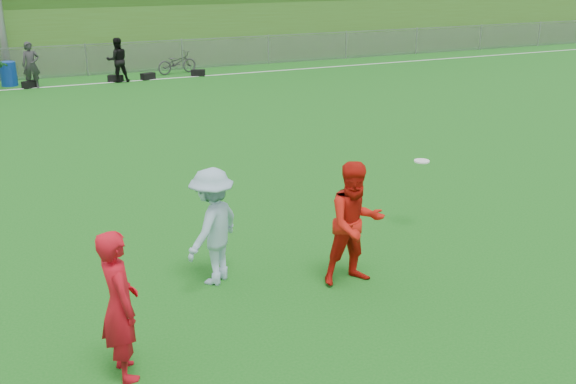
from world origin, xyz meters
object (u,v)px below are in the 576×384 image
player_red_center (355,224)px  recycling_bin (8,74)px  frisbee (422,161)px  player_red_left (120,305)px  player_blue (213,227)px  bicycle (177,63)px

player_red_center → recycling_bin: player_red_center is taller
player_red_center → recycling_bin: (-4.32, 18.91, -0.48)m
player_red_center → frisbee: (2.05, 1.35, 0.31)m
player_red_center → frisbee: size_ratio=6.91×
frisbee → recycling_bin: size_ratio=0.30×
frisbee → recycling_bin: 18.70m
player_red_left → player_blue: 2.41m
recycling_bin → bicycle: size_ratio=0.52×
player_red_left → player_blue: (1.63, 1.77, -0.02)m
player_blue → recycling_bin: (-2.43, 18.08, -0.43)m
player_blue → frisbee: player_blue is taller
frisbee → player_red_left: bearing=-157.7°
bicycle → frisbee: bearing=165.5°
player_red_left → player_red_center: player_red_center is taller
player_red_left → frisbee: size_ratio=6.70×
player_blue → recycling_bin: size_ratio=1.95×
player_blue → bicycle: bearing=-143.7°
frisbee → recycling_bin: bearing=109.9°
player_red_center → recycling_bin: bearing=105.3°
frisbee → player_red_center: bearing=-146.7°
frisbee → bicycle: bearing=89.6°
player_red_left → player_blue: size_ratio=1.03×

